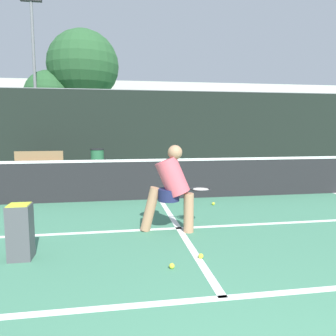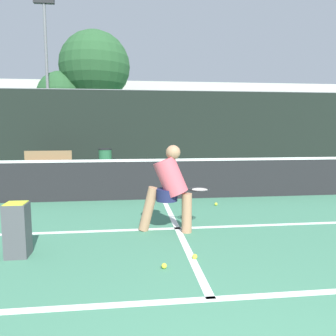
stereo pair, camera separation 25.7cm
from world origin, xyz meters
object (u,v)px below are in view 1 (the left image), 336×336
at_px(player_practicing, 172,186).
at_px(courtside_bench, 39,163).
at_px(ball_hopper, 20,230).
at_px(parked_car, 44,150).
at_px(trash_bin, 97,162).

bearing_deg(player_practicing, courtside_bench, 132.04).
xyz_separation_m(ball_hopper, parked_car, (-2.00, 11.32, 0.28)).
bearing_deg(trash_bin, courtside_bench, 179.72).
bearing_deg(parked_car, trash_bin, -55.98).
bearing_deg(parked_car, player_practicing, -68.84).
distance_m(ball_hopper, trash_bin, 7.52).
bearing_deg(ball_hopper, courtside_bench, 100.52).
bearing_deg(trash_bin, ball_hopper, -94.47).
distance_m(player_practicing, parked_car, 11.30).
height_order(courtside_bench, trash_bin, trash_bin).
relative_size(ball_hopper, parked_car, 0.16).
xyz_separation_m(ball_hopper, courtside_bench, (-1.39, 7.50, 0.10)).
bearing_deg(parked_car, courtside_bench, -80.99).
bearing_deg(courtside_bench, parked_car, 98.17).
xyz_separation_m(player_practicing, trash_bin, (-1.49, 6.71, -0.27)).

